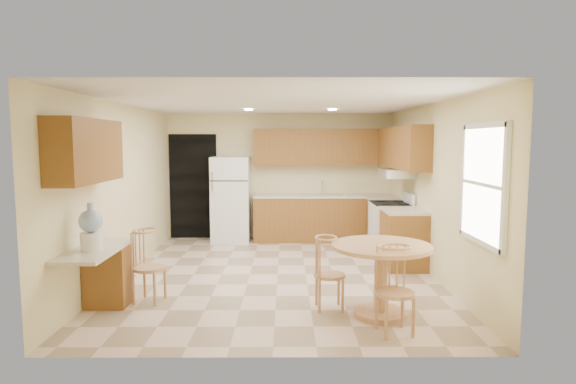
{
  "coord_description": "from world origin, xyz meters",
  "views": [
    {
      "loc": [
        0.12,
        -6.94,
        1.95
      ],
      "look_at": [
        0.15,
        0.3,
        1.19
      ],
      "focal_mm": 30.0,
      "sensor_mm": 36.0,
      "label": 1
    }
  ],
  "objects_px": {
    "refrigerator": "(231,199)",
    "chair_table_b": "(397,284)",
    "chair_table_a": "(330,267)",
    "stove": "(391,228)",
    "dining_table": "(381,270)",
    "water_crock": "(91,229)",
    "chair_desk": "(147,260)"
  },
  "relations": [
    {
      "from": "refrigerator",
      "to": "chair_desk",
      "type": "xyz_separation_m",
      "value": [
        -0.6,
        -3.68,
        -0.29
      ]
    },
    {
      "from": "water_crock",
      "to": "dining_table",
      "type": "bearing_deg",
      "value": 0.95
    },
    {
      "from": "chair_table_a",
      "to": "chair_table_b",
      "type": "xyz_separation_m",
      "value": [
        0.6,
        -0.74,
        0.03
      ]
    },
    {
      "from": "water_crock",
      "to": "stove",
      "type": "bearing_deg",
      "value": 36.94
    },
    {
      "from": "stove",
      "to": "dining_table",
      "type": "relative_size",
      "value": 0.98
    },
    {
      "from": "stove",
      "to": "water_crock",
      "type": "distance_m",
      "value": 4.94
    },
    {
      "from": "chair_table_a",
      "to": "chair_desk",
      "type": "bearing_deg",
      "value": -100.65
    },
    {
      "from": "refrigerator",
      "to": "water_crock",
      "type": "bearing_deg",
      "value": -104.13
    },
    {
      "from": "stove",
      "to": "chair_table_a",
      "type": "xyz_separation_m",
      "value": [
        -1.29,
        -2.73,
        0.05
      ]
    },
    {
      "from": "dining_table",
      "to": "water_crock",
      "type": "relative_size",
      "value": 2.13
    },
    {
      "from": "dining_table",
      "to": "refrigerator",
      "type": "bearing_deg",
      "value": 117.36
    },
    {
      "from": "water_crock",
      "to": "refrigerator",
      "type": "bearing_deg",
      "value": 75.87
    },
    {
      "from": "stove",
      "to": "water_crock",
      "type": "relative_size",
      "value": 2.09
    },
    {
      "from": "refrigerator",
      "to": "dining_table",
      "type": "relative_size",
      "value": 1.5
    },
    {
      "from": "stove",
      "to": "dining_table",
      "type": "distance_m",
      "value": 2.99
    },
    {
      "from": "refrigerator",
      "to": "water_crock",
      "type": "height_order",
      "value": "refrigerator"
    },
    {
      "from": "refrigerator",
      "to": "dining_table",
      "type": "bearing_deg",
      "value": -62.64
    },
    {
      "from": "refrigerator",
      "to": "dining_table",
      "type": "height_order",
      "value": "refrigerator"
    },
    {
      "from": "stove",
      "to": "dining_table",
      "type": "bearing_deg",
      "value": -104.41
    },
    {
      "from": "dining_table",
      "to": "chair_table_a",
      "type": "relative_size",
      "value": 1.31
    },
    {
      "from": "stove",
      "to": "water_crock",
      "type": "xyz_separation_m",
      "value": [
        -3.92,
        -2.95,
        0.54
      ]
    },
    {
      "from": "chair_table_b",
      "to": "dining_table",
      "type": "bearing_deg",
      "value": -93.38
    },
    {
      "from": "stove",
      "to": "chair_table_b",
      "type": "relative_size",
      "value": 1.22
    },
    {
      "from": "stove",
      "to": "water_crock",
      "type": "height_order",
      "value": "water_crock"
    },
    {
      "from": "chair_table_a",
      "to": "chair_table_b",
      "type": "distance_m",
      "value": 0.95
    },
    {
      "from": "refrigerator",
      "to": "chair_table_a",
      "type": "bearing_deg",
      "value": -68.18
    },
    {
      "from": "chair_table_a",
      "to": "water_crock",
      "type": "height_order",
      "value": "water_crock"
    },
    {
      "from": "chair_table_a",
      "to": "water_crock",
      "type": "relative_size",
      "value": 1.63
    },
    {
      "from": "chair_table_a",
      "to": "stove",
      "type": "bearing_deg",
      "value": 150.91
    },
    {
      "from": "refrigerator",
      "to": "chair_table_b",
      "type": "height_order",
      "value": "refrigerator"
    },
    {
      "from": "chair_table_b",
      "to": "stove",
      "type": "bearing_deg",
      "value": -109.75
    },
    {
      "from": "stove",
      "to": "chair_table_a",
      "type": "distance_m",
      "value": 3.02
    }
  ]
}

